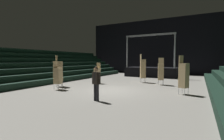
{
  "coord_description": "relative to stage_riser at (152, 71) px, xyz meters",
  "views": [
    {
      "loc": [
        5.21,
        -9.77,
        2.02
      ],
      "look_at": [
        0.3,
        -0.46,
        1.4
      ],
      "focal_mm": 26.59,
      "sensor_mm": 36.0,
      "label": 1
    }
  ],
  "objects": [
    {
      "name": "chair_stack_front_right",
      "position": [
        2.43,
        -6.68,
        0.47
      ],
      "size": [
        0.54,
        0.54,
        2.22
      ],
      "rotation": [
        0.0,
        0.0,
        0.27
      ],
      "color": "#B2B5BA",
      "rests_on": "ground_plane"
    },
    {
      "name": "chair_stack_mid_centre",
      "position": [
        -3.38,
        -12.23,
        0.35
      ],
      "size": [
        0.5,
        0.5,
        1.96
      ],
      "rotation": [
        0.0,
        0.0,
        4.86
      ],
      "color": "#B2B5BA",
      "rests_on": "ground_plane"
    },
    {
      "name": "stage_riser",
      "position": [
        0.0,
        0.0,
        0.0
      ],
      "size": [
        6.1,
        3.18,
        5.04
      ],
      "color": "black",
      "rests_on": "ground_plane"
    },
    {
      "name": "chair_stack_mid_left",
      "position": [
        4.41,
        -10.0,
        0.51
      ],
      "size": [
        0.59,
        0.59,
        2.31
      ],
      "rotation": [
        0.0,
        0.0,
        4.25
      ],
      "color": "#B2B5BA",
      "rests_on": "ground_plane"
    },
    {
      "name": "chair_stack_rear_left",
      "position": [
        -4.25,
        -11.24,
        0.56
      ],
      "size": [
        0.61,
        0.61,
        2.39
      ],
      "rotation": [
        0.0,
        0.0,
        5.29
      ],
      "color": "#B2B5BA",
      "rests_on": "ground_plane"
    },
    {
      "name": "chair_stack_front_left",
      "position": [
        -2.65,
        -8.4,
        0.26
      ],
      "size": [
        0.5,
        0.5,
        1.79
      ],
      "rotation": [
        0.0,
        0.0,
        2.99
      ],
      "color": "#B2B5BA",
      "rests_on": "ground_plane"
    },
    {
      "name": "chair_stack_mid_right",
      "position": [
        0.69,
        -5.96,
        0.64
      ],
      "size": [
        0.6,
        0.6,
        2.56
      ],
      "rotation": [
        0.0,
        0.0,
        5.23
      ],
      "color": "#B2B5BA",
      "rests_on": "ground_plane"
    },
    {
      "name": "arena_end_wall",
      "position": [
        0.0,
        4.25,
        3.36
      ],
      "size": [
        22.0,
        0.3,
        8.0
      ],
      "primitive_type": "cube",
      "color": "black",
      "rests_on": "ground_plane"
    },
    {
      "name": "man_with_tie",
      "position": [
        0.74,
        -13.71,
        0.33
      ],
      "size": [
        0.56,
        0.35,
        1.72
      ],
      "rotation": [
        0.0,
        0.0,
        2.79
      ],
      "color": "black",
      "rests_on": "ground_plane"
    },
    {
      "name": "ground_plane",
      "position": [
        0.0,
        -10.75,
        -0.69
      ],
      "size": [
        22.0,
        30.0,
        0.1
      ],
      "primitive_type": "cube",
      "color": "gray"
    },
    {
      "name": "bleacher_bank_left",
      "position": [
        -8.38,
        -9.75,
        0.94
      ],
      "size": [
        5.25,
        24.0,
        3.15
      ],
      "rotation": [
        0.0,
        0.0,
        1.57
      ],
      "color": "black",
      "rests_on": "ground_plane"
    }
  ]
}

